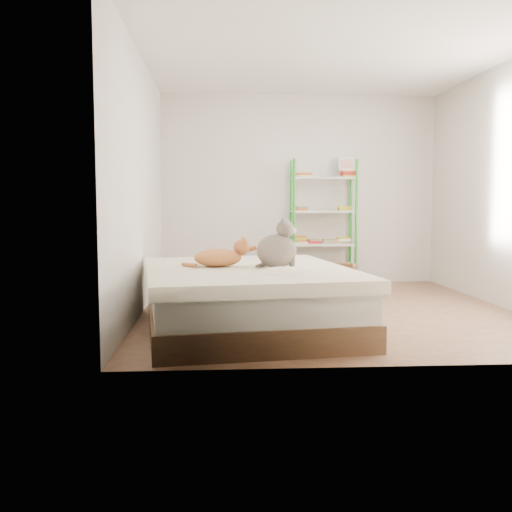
{
  "coord_description": "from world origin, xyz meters",
  "views": [
    {
      "loc": [
        -1.12,
        -5.82,
        1.1
      ],
      "look_at": [
        -0.78,
        -0.57,
        0.62
      ],
      "focal_mm": 40.0,
      "sensor_mm": 36.0,
      "label": 1
    }
  ],
  "objects": [
    {
      "name": "bed",
      "position": [
        -0.88,
        -0.87,
        0.27
      ],
      "size": [
        1.99,
        2.36,
        0.55
      ],
      "rotation": [
        0.0,
        0.0,
        0.13
      ],
      "color": "brown",
      "rests_on": "ground"
    },
    {
      "name": "orange_cat",
      "position": [
        -1.13,
        -0.82,
        0.65
      ],
      "size": [
        0.54,
        0.35,
        0.2
      ],
      "primitive_type": null,
      "rotation": [
        0.0,
        0.0,
        0.16
      ],
      "color": "#D77A49",
      "rests_on": "bed"
    },
    {
      "name": "white_bin",
      "position": [
        -0.55,
        1.62,
        0.21
      ],
      "size": [
        0.4,
        0.37,
        0.42
      ],
      "rotation": [
        0.0,
        0.0,
        0.16
      ],
      "color": "white",
      "rests_on": "ground"
    },
    {
      "name": "cardboard_box",
      "position": [
        0.3,
        1.07,
        0.18
      ],
      "size": [
        0.63,
        0.64,
        0.42
      ],
      "rotation": [
        0.0,
        0.0,
        -0.37
      ],
      "color": "#8F794F",
      "rests_on": "ground"
    },
    {
      "name": "room",
      "position": [
        0.0,
        0.0,
        1.3
      ],
      "size": [
        3.81,
        4.21,
        2.61
      ],
      "color": "#9B6F56",
      "rests_on": "ground"
    },
    {
      "name": "grey_cat",
      "position": [
        -0.62,
        -0.93,
        0.76
      ],
      "size": [
        0.39,
        0.33,
        0.42
      ],
      "primitive_type": null,
      "rotation": [
        0.0,
        0.0,
        1.52
      ],
      "color": "gray",
      "rests_on": "bed"
    },
    {
      "name": "shelf_unit",
      "position": [
        0.31,
        1.88,
        0.78
      ],
      "size": [
        0.88,
        0.36,
        1.74
      ],
      "color": "green",
      "rests_on": "ground"
    }
  ]
}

